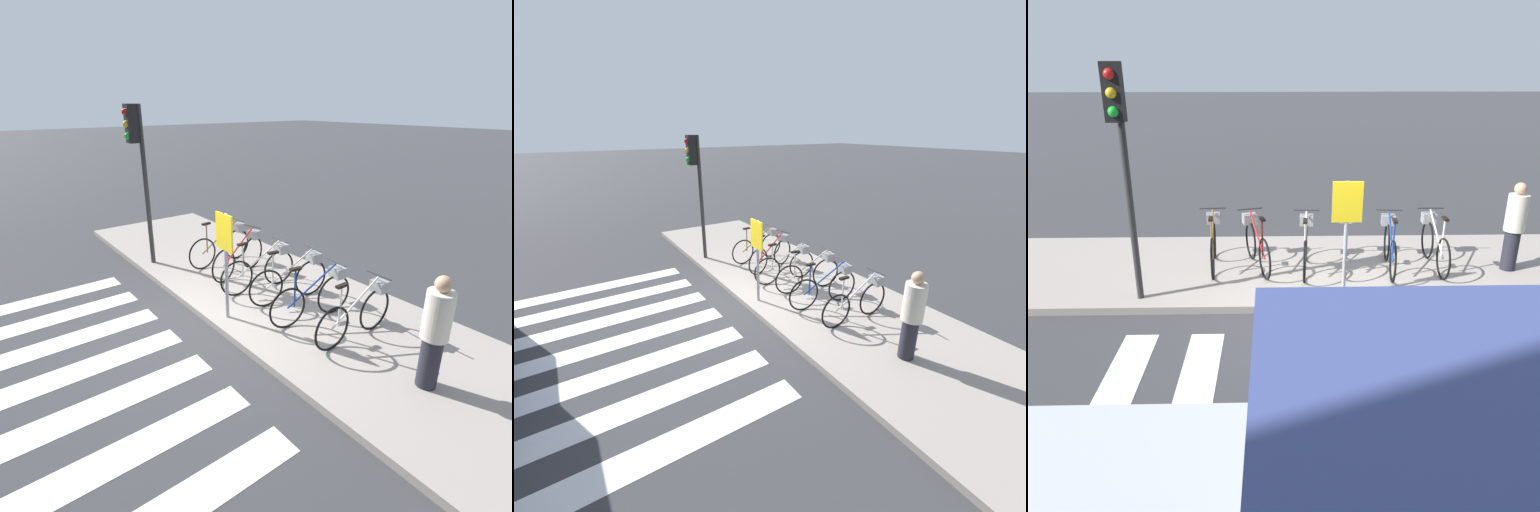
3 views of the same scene
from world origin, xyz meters
The scene contains 11 objects.
ground_plane centered at (0.00, 0.00, 0.00)m, with size 120.00×120.00×0.00m, color #38383A.
sidewalk centered at (0.00, 1.60, 0.06)m, with size 12.45×3.21×0.12m.
parked_bicycle_0 centered at (-1.94, 1.62, 0.57)m, with size 0.46×1.67×1.03m.
parked_bicycle_1 centered at (-1.19, 1.58, 0.57)m, with size 0.61×1.62×1.03m.
parked_bicycle_2 centered at (-0.33, 1.47, 0.57)m, with size 0.46×1.67×1.03m.
parked_bicycle_3 centered at (0.38, 1.63, 0.57)m, with size 0.46×1.66×1.03m.
parked_bicycle_4 centered at (1.13, 1.44, 0.57)m, with size 0.46×1.67×1.03m.
parked_bicycle_5 centered at (1.94, 1.54, 0.57)m, with size 0.46×1.67×1.03m.
pedestrian centered at (3.22, 1.35, 0.92)m, with size 0.34×0.34×1.54m.
traffic_light centered at (-2.94, 0.24, 2.57)m, with size 0.24×0.40×3.41m.
sign_post centered at (0.18, 0.29, 1.36)m, with size 0.44×0.07×1.82m.
Camera 1 is at (5.23, -2.98, 3.55)m, focal length 28.00 mm.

